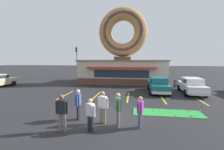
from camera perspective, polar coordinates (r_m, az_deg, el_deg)
ground_plane at (r=9.16m, az=-1.28°, el=-15.80°), size 160.00×160.00×0.00m
donut_shop_building at (r=22.41m, az=4.09°, el=6.71°), size 12.30×6.75×10.96m
putting_mat at (r=10.43m, az=20.29°, el=-13.36°), size 4.27×1.37×0.03m
mini_donut_near_left at (r=10.34m, az=28.06°, el=-13.66°), size 0.13×0.13×0.04m
mini_donut_near_right at (r=10.06m, az=23.19°, el=-13.98°), size 0.13×0.13×0.04m
mini_donut_mid_left at (r=10.50m, az=15.58°, el=-12.88°), size 0.13×0.13×0.04m
mini_donut_mid_centre at (r=11.33m, az=27.49°, el=-11.94°), size 0.13×0.13×0.04m
mini_donut_mid_right at (r=10.35m, az=10.31°, el=-13.05°), size 0.13×0.13×0.04m
golf_ball at (r=10.37m, az=14.19°, el=-13.06°), size 0.04×0.04×0.04m
putting_flag_pin at (r=10.74m, az=30.78°, el=-10.89°), size 0.13×0.01×0.55m
car_white at (r=16.95m, az=28.08°, el=-3.39°), size 2.21×4.67×1.60m
car_teal at (r=16.21m, az=17.21°, el=-3.35°), size 2.06×4.60×1.60m
pedestrian_blue_sweater_man at (r=8.08m, az=-3.51°, el=-11.58°), size 0.59×0.31×1.72m
pedestrian_hooded_kid at (r=8.75m, az=-12.72°, el=-10.32°), size 0.27×0.59×1.73m
pedestrian_leather_jacket_man at (r=7.75m, az=2.36°, el=-12.41°), size 0.33×0.58×1.71m
pedestrian_clipboard_woman at (r=7.59m, az=-18.54°, el=-12.85°), size 0.59×0.29×1.76m
pedestrian_beanie_man at (r=7.69m, az=10.73°, el=-13.21°), size 0.34×0.57×1.60m
pedestrian_crossing_woman at (r=7.30m, az=-8.23°, el=-14.31°), size 0.53×0.39×1.58m
trash_bin at (r=20.30m, az=23.11°, el=-2.82°), size 0.57×0.57×0.97m
traffic_light_pole at (r=28.94m, az=-13.28°, el=6.29°), size 0.28×0.47×5.80m
parking_stripe_far_left at (r=15.26m, az=-17.20°, el=-7.23°), size 0.12×3.60×0.01m
parking_stripe_left at (r=14.25m, az=-6.14°, el=-7.93°), size 0.12×3.60×0.01m
parking_stripe_mid_left at (r=13.83m, az=6.12°, el=-8.35°), size 0.12×3.60×0.01m
parking_stripe_centre at (r=14.05m, az=18.58°, el=-8.40°), size 0.12×3.60×0.01m
parking_stripe_mid_right at (r=14.88m, az=30.14°, el=-8.10°), size 0.12×3.60×0.01m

